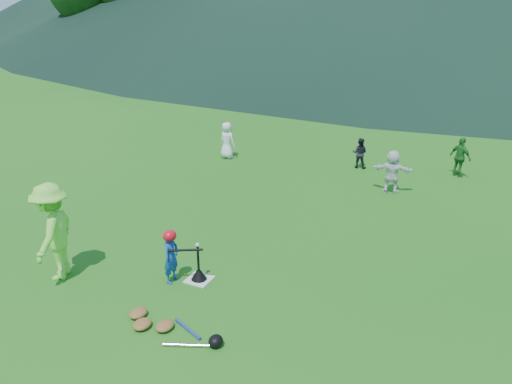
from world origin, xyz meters
TOP-DOWN VIEW (x-y plane):
  - ground at (0.00, 0.00)m, footprint 120.00×120.00m
  - home_plate at (0.00, 0.00)m, footprint 0.45×0.45m
  - baseball at (0.00, 0.00)m, footprint 0.08×0.08m
  - batter_child at (-0.43, -0.25)m, footprint 0.25×0.37m
  - adult_coach at (-2.47, -1.01)m, footprint 1.10×1.38m
  - fielder_a at (-3.21, 7.05)m, footprint 0.66×0.50m
  - fielder_b at (1.01, 7.90)m, footprint 0.49×0.39m
  - fielder_c at (3.88, 8.35)m, footprint 0.74×0.63m
  - fielder_d at (2.33, 6.17)m, footprint 1.14×0.47m
  - batting_tee at (0.00, 0.00)m, footprint 0.30×0.30m
  - batter_gear at (-0.40, -0.25)m, footprint 0.71×0.33m
  - equipment_pile at (0.29, -1.54)m, footprint 1.80×0.67m
  - outfield_fence at (0.00, 28.00)m, footprint 70.07×0.08m

SIDE VIEW (x-z plane):
  - ground at x=0.00m, z-range 0.00..0.00m
  - home_plate at x=0.00m, z-range 0.00..0.02m
  - equipment_pile at x=0.29m, z-range -0.03..0.16m
  - batting_tee at x=0.00m, z-range -0.21..0.47m
  - fielder_b at x=1.01m, z-range 0.00..0.95m
  - batter_child at x=-0.43m, z-range 0.00..1.02m
  - fielder_c at x=3.88m, z-range 0.00..1.19m
  - fielder_d at x=2.33m, z-range 0.00..1.19m
  - fielder_a at x=-3.21m, z-range 0.00..1.20m
  - outfield_fence at x=0.00m, z-range 0.03..1.36m
  - baseball at x=0.00m, z-range 0.70..0.78m
  - batter_gear at x=-0.40m, z-range 0.73..1.12m
  - adult_coach at x=-2.47m, z-range 0.00..1.87m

